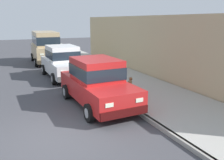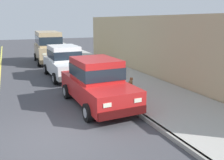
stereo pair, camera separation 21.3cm
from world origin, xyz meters
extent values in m
plane|color=#424247|center=(0.00, 0.00, 0.00)|extent=(80.00, 80.00, 0.00)
cube|color=gray|center=(3.20, 0.00, 0.07)|extent=(0.16, 64.00, 0.14)
cube|color=#A8A59E|center=(5.00, 0.00, 0.07)|extent=(3.60, 64.00, 0.14)
cube|color=red|center=(2.19, 2.11, 0.70)|extent=(1.94, 4.56, 0.76)
cube|color=red|center=(2.19, 2.21, 1.50)|extent=(1.65, 2.15, 0.84)
cube|color=#19232D|center=(2.19, 2.21, 1.44)|extent=(1.69, 2.19, 0.46)
cube|color=#400A0A|center=(2.26, -0.09, 0.46)|extent=(1.77, 0.26, 0.28)
cube|color=#400A0A|center=(2.12, 4.30, 0.46)|extent=(1.77, 0.26, 0.28)
cylinder|color=black|center=(3.14, 0.74, 0.32)|extent=(0.24, 0.65, 0.64)
cylinder|color=#9E9EA3|center=(3.14, 0.74, 0.32)|extent=(0.25, 0.36, 0.35)
cylinder|color=black|center=(1.34, 0.68, 0.32)|extent=(0.24, 0.65, 0.64)
cylinder|color=#9E9EA3|center=(1.34, 0.68, 0.32)|extent=(0.25, 0.36, 0.35)
cylinder|color=black|center=(3.05, 3.53, 0.32)|extent=(0.24, 0.65, 0.64)
cylinder|color=#9E9EA3|center=(3.05, 3.53, 0.32)|extent=(0.25, 0.36, 0.35)
cylinder|color=black|center=(1.25, 3.47, 0.32)|extent=(0.24, 0.65, 0.64)
cylinder|color=#9E9EA3|center=(1.25, 3.47, 0.32)|extent=(0.25, 0.36, 0.35)
cube|color=#EAEACC|center=(2.82, -0.11, 0.81)|extent=(0.28, 0.09, 0.14)
cube|color=#EAEACC|center=(1.70, -0.14, 0.81)|extent=(0.28, 0.09, 0.14)
cube|color=white|center=(2.10, 7.53, 0.70)|extent=(1.89, 4.54, 0.76)
cube|color=white|center=(2.10, 7.63, 1.50)|extent=(1.63, 2.13, 0.84)
cube|color=#19232D|center=(2.10, 7.63, 1.44)|extent=(1.66, 2.17, 0.46)
cube|color=#505050|center=(2.14, 5.33, 0.46)|extent=(1.77, 0.24, 0.28)
cube|color=#505050|center=(2.05, 9.73, 0.46)|extent=(1.77, 0.24, 0.28)
cylinder|color=black|center=(3.03, 6.15, 0.32)|extent=(0.23, 0.64, 0.64)
cylinder|color=#9E9EA3|center=(3.03, 6.15, 0.32)|extent=(0.25, 0.36, 0.35)
cylinder|color=black|center=(1.23, 6.11, 0.32)|extent=(0.23, 0.64, 0.64)
cylinder|color=#9E9EA3|center=(1.23, 6.11, 0.32)|extent=(0.25, 0.36, 0.35)
cylinder|color=black|center=(2.97, 8.94, 0.32)|extent=(0.23, 0.64, 0.64)
cylinder|color=#9E9EA3|center=(2.97, 8.94, 0.32)|extent=(0.25, 0.36, 0.35)
cylinder|color=black|center=(1.17, 8.90, 0.32)|extent=(0.23, 0.64, 0.64)
cylinder|color=#9E9EA3|center=(1.17, 8.90, 0.32)|extent=(0.25, 0.36, 0.35)
cube|color=#EAEACC|center=(2.70, 5.31, 0.81)|extent=(0.28, 0.09, 0.14)
cube|color=#EAEACC|center=(1.59, 5.29, 0.81)|extent=(0.28, 0.09, 0.14)
cube|color=tan|center=(2.08, 13.29, 0.87)|extent=(2.07, 4.86, 1.10)
cube|color=tan|center=(2.08, 13.29, 1.97)|extent=(1.80, 3.86, 1.10)
cube|color=#19232D|center=(2.08, 13.29, 1.89)|extent=(1.84, 3.90, 0.61)
cube|color=#3E3527|center=(2.00, 10.94, 0.46)|extent=(1.87, 0.27, 0.28)
cube|color=#3E3527|center=(2.16, 15.64, 0.46)|extent=(1.87, 0.27, 0.28)
cylinder|color=black|center=(2.98, 11.77, 0.32)|extent=(0.24, 0.65, 0.64)
cylinder|color=#9E9EA3|center=(2.98, 11.77, 0.32)|extent=(0.25, 0.36, 0.35)
cylinder|color=black|center=(1.08, 11.84, 0.32)|extent=(0.24, 0.65, 0.64)
cylinder|color=#9E9EA3|center=(1.08, 11.84, 0.32)|extent=(0.25, 0.36, 0.35)
cylinder|color=black|center=(3.08, 14.74, 0.32)|extent=(0.24, 0.65, 0.64)
cylinder|color=#9E9EA3|center=(3.08, 14.74, 0.32)|extent=(0.25, 0.36, 0.35)
cylinder|color=black|center=(1.18, 14.81, 0.32)|extent=(0.24, 0.65, 0.64)
cylinder|color=#9E9EA3|center=(1.18, 14.81, 0.32)|extent=(0.25, 0.36, 0.35)
cube|color=#EAEACC|center=(2.59, 10.89, 1.04)|extent=(0.28, 0.09, 0.14)
cube|color=#EAEACC|center=(1.41, 10.93, 1.04)|extent=(0.28, 0.09, 0.14)
ellipsoid|color=brown|center=(4.44, 3.44, 0.42)|extent=(0.42, 0.47, 0.20)
cylinder|color=brown|center=(4.47, 3.59, 0.23)|extent=(0.05, 0.05, 0.18)
cylinder|color=brown|center=(4.57, 3.51, 0.23)|extent=(0.05, 0.05, 0.18)
cylinder|color=brown|center=(4.31, 3.37, 0.23)|extent=(0.05, 0.05, 0.18)
cylinder|color=brown|center=(4.40, 3.30, 0.23)|extent=(0.05, 0.05, 0.18)
sphere|color=brown|center=(4.61, 3.67, 0.51)|extent=(0.17, 0.17, 0.17)
ellipsoid|color=#432C1C|center=(4.67, 3.74, 0.49)|extent=(0.12, 0.13, 0.06)
cone|color=brown|center=(4.57, 3.69, 0.59)|extent=(0.06, 0.06, 0.07)
cone|color=brown|center=(4.65, 3.63, 0.59)|extent=(0.06, 0.06, 0.07)
cylinder|color=brown|center=(4.28, 3.23, 0.48)|extent=(0.10, 0.12, 0.13)
cube|color=tan|center=(7.10, 5.86, 1.83)|extent=(0.50, 20.00, 3.67)
camera|label=1|loc=(-1.20, -6.66, 3.41)|focal=38.59mm
camera|label=2|loc=(-1.00, -6.75, 3.41)|focal=38.59mm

